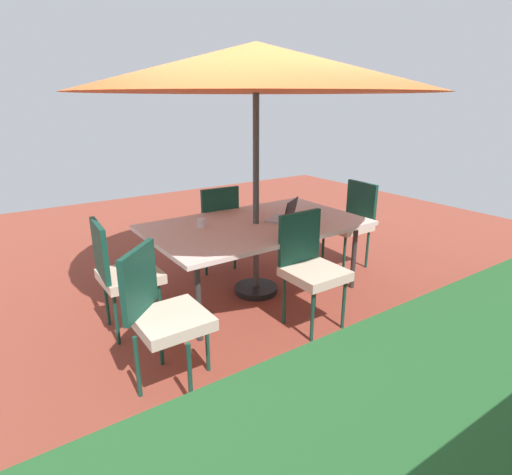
% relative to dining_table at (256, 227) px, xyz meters
% --- Properties ---
extents(ground_plane, '(10.00, 10.00, 0.02)m').
position_rel_dining_table_xyz_m(ground_plane, '(0.00, 0.00, -0.70)').
color(ground_plane, brown).
extents(dining_table, '(2.08, 1.26, 0.74)m').
position_rel_dining_table_xyz_m(dining_table, '(0.00, 0.00, 0.00)').
color(dining_table, silver).
rests_on(dining_table, ground_plane).
extents(patio_umbrella, '(3.23, 3.23, 2.35)m').
position_rel_dining_table_xyz_m(patio_umbrella, '(0.00, 0.00, 1.45)').
color(patio_umbrella, '#4C4C4C').
rests_on(patio_umbrella, ground_plane).
extents(chair_west, '(0.47, 0.46, 0.98)m').
position_rel_dining_table_xyz_m(chair_west, '(-1.33, 0.00, -0.14)').
color(chair_west, beige).
rests_on(chair_west, ground_plane).
extents(chair_east, '(0.48, 0.46, 0.98)m').
position_rel_dining_table_xyz_m(chair_east, '(1.33, -0.01, -0.14)').
color(chair_east, beige).
rests_on(chair_east, ground_plane).
extents(chair_south, '(0.47, 0.48, 0.98)m').
position_rel_dining_table_xyz_m(chair_south, '(0.02, -0.78, -0.14)').
color(chair_south, beige).
rests_on(chair_south, ground_plane).
extents(chair_northeast, '(0.59, 0.59, 0.98)m').
position_rel_dining_table_xyz_m(chair_northeast, '(1.33, 0.83, -0.14)').
color(chair_northeast, beige).
rests_on(chair_northeast, ground_plane).
extents(chair_north, '(0.46, 0.46, 0.98)m').
position_rel_dining_table_xyz_m(chair_north, '(-0.03, 0.77, -0.14)').
color(chair_north, beige).
rests_on(chair_north, ground_plane).
extents(laptop, '(0.40, 0.38, 0.21)m').
position_rel_dining_table_xyz_m(laptop, '(-0.30, 0.06, 0.09)').
color(laptop, '#B7B7BC').
rests_on(laptop, dining_table).
extents(cup, '(0.08, 0.08, 0.08)m').
position_rel_dining_table_xyz_m(cup, '(0.49, -0.20, 0.08)').
color(cup, white).
rests_on(cup, dining_table).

